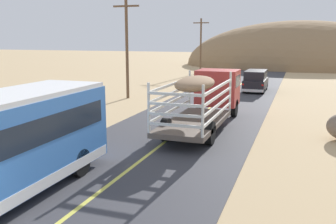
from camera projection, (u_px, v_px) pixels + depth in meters
livestock_truck at (210, 93)px, 21.57m from camera, size 2.53×9.70×3.02m
car_far at (256, 80)px, 34.45m from camera, size 1.90×4.62×1.93m
power_pole_mid at (127, 46)px, 30.05m from camera, size 2.20×0.24×7.93m
power_pole_far at (201, 44)px, 52.05m from camera, size 2.20×0.24×7.49m
distant_hill at (297, 66)px, 65.86m from camera, size 39.43×27.17×15.63m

